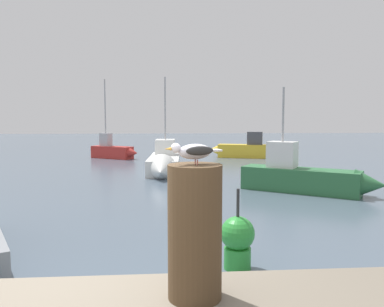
% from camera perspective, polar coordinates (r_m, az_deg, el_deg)
% --- Properties ---
extents(mooring_post, '(0.36, 0.36, 0.90)m').
position_cam_1_polar(mooring_post, '(2.61, 0.42, -11.50)').
color(mooring_post, '#4C3823').
rests_on(mooring_post, harbor_quay).
extents(seagull, '(0.39, 0.20, 0.14)m').
position_cam_1_polar(seagull, '(2.51, 0.29, 0.38)').
color(seagull, '#C66660').
rests_on(seagull, mooring_post).
extents(boat_yellow, '(4.55, 2.15, 1.62)m').
position_cam_1_polar(boat_yellow, '(24.35, 7.85, 0.57)').
color(boat_yellow, yellow).
rests_on(boat_yellow, ground_plane).
extents(boat_white, '(1.61, 5.63, 4.65)m').
position_cam_1_polar(boat_white, '(17.46, -4.17, -1.38)').
color(boat_white, silver).
rests_on(boat_white, ground_plane).
extents(boat_red, '(3.19, 2.49, 4.84)m').
position_cam_1_polar(boat_red, '(24.07, -11.33, 0.42)').
color(boat_red, '#B72D28').
rests_on(boat_red, ground_plane).
extents(boat_green, '(4.28, 3.35, 3.52)m').
position_cam_1_polar(boat_green, '(13.34, 16.81, -3.37)').
color(boat_green, '#2D6B3D').
rests_on(boat_green, ground_plane).
extents(channel_buoy, '(0.56, 0.56, 1.33)m').
position_cam_1_polar(channel_buoy, '(6.49, 6.74, -12.58)').
color(channel_buoy, green).
rests_on(channel_buoy, ground_plane).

